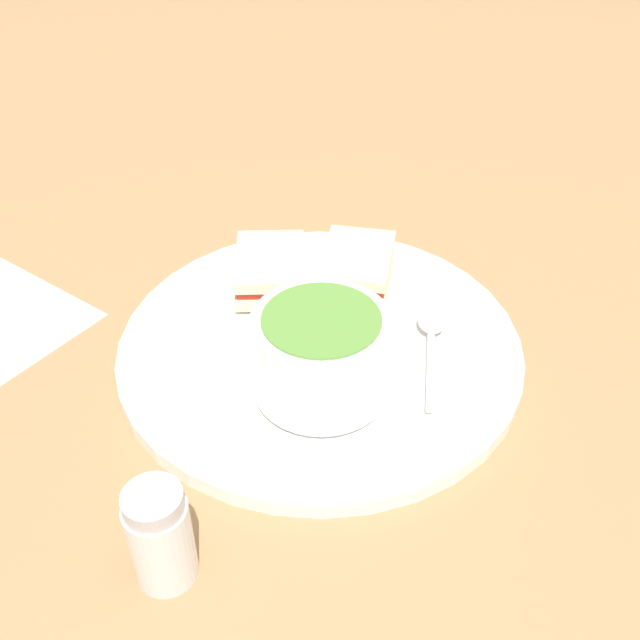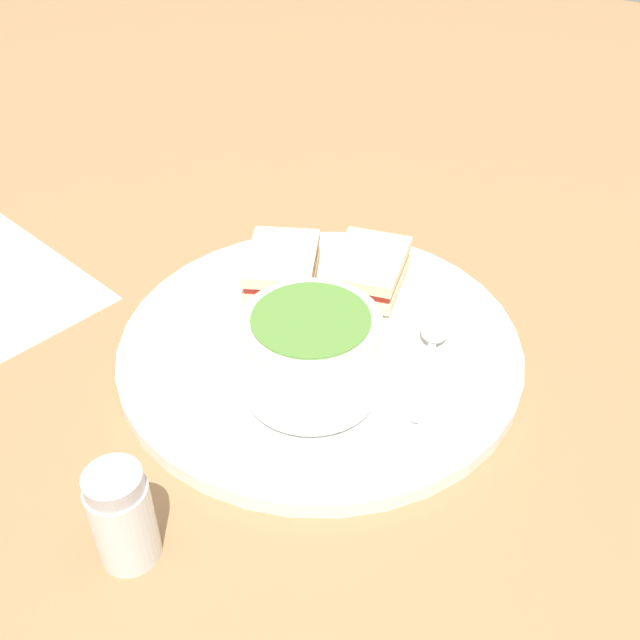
% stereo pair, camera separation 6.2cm
% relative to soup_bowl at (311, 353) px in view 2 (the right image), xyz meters
% --- Properties ---
extents(ground_plane, '(2.40, 2.40, 0.00)m').
position_rel_soup_bowl_xyz_m(ground_plane, '(-0.06, -0.02, -0.05)').
color(ground_plane, '#9E754C').
extents(plate, '(0.34, 0.34, 0.02)m').
position_rel_soup_bowl_xyz_m(plate, '(-0.06, -0.02, -0.04)').
color(plate, white).
rests_on(plate, ground_plane).
extents(soup_bowl, '(0.11, 0.11, 0.07)m').
position_rel_soup_bowl_xyz_m(soup_bowl, '(0.00, 0.00, 0.00)').
color(soup_bowl, white).
rests_on(soup_bowl, plate).
extents(spoon, '(0.12, 0.05, 0.01)m').
position_rel_soup_bowl_xyz_m(spoon, '(-0.10, 0.06, -0.03)').
color(spoon, silver).
rests_on(spoon, plate).
extents(sandwich_half_near, '(0.10, 0.08, 0.03)m').
position_rel_soup_bowl_xyz_m(sandwich_half_near, '(-0.15, -0.03, -0.02)').
color(sandwich_half_near, beige).
rests_on(sandwich_half_near, plate).
extents(sandwich_half_far, '(0.11, 0.09, 0.03)m').
position_rel_soup_bowl_xyz_m(sandwich_half_far, '(-0.11, -0.10, -0.02)').
color(sandwich_half_far, beige).
rests_on(sandwich_half_far, plate).
extents(salt_shaker, '(0.04, 0.04, 0.08)m').
position_rel_soup_bowl_xyz_m(salt_shaker, '(0.18, -0.04, -0.02)').
color(salt_shaker, silver).
rests_on(salt_shaker, ground_plane).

